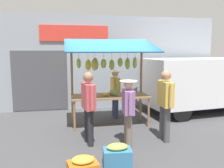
{
  "coord_description": "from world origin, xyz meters",
  "views": [
    {
      "loc": [
        1.27,
        6.7,
        2.18
      ],
      "look_at": [
        0.0,
        0.3,
        1.25
      ],
      "focal_mm": 38.65,
      "sensor_mm": 36.0,
      "label": 1
    }
  ],
  "objects_px": {
    "market_stall": "(110,71)",
    "produce_crate_side": "(117,155)",
    "vendor_with_sunhat": "(115,90)",
    "shopper_in_striped_shirt": "(89,103)",
    "shopper_with_ponytail": "(165,100)",
    "parked_van": "(202,80)",
    "shopper_in_grey_tee": "(128,108)"
  },
  "relations": [
    {
      "from": "produce_crate_side",
      "to": "shopper_in_grey_tee",
      "type": "bearing_deg",
      "value": -116.58
    },
    {
      "from": "shopper_in_grey_tee",
      "to": "produce_crate_side",
      "type": "bearing_deg",
      "value": 158.27
    },
    {
      "from": "produce_crate_side",
      "to": "shopper_with_ponytail",
      "type": "bearing_deg",
      "value": -143.25
    },
    {
      "from": "shopper_in_striped_shirt",
      "to": "produce_crate_side",
      "type": "relative_size",
      "value": 2.99
    },
    {
      "from": "shopper_in_striped_shirt",
      "to": "market_stall",
      "type": "bearing_deg",
      "value": -37.57
    },
    {
      "from": "market_stall",
      "to": "shopper_in_grey_tee",
      "type": "bearing_deg",
      "value": 93.93
    },
    {
      "from": "shopper_in_striped_shirt",
      "to": "shopper_with_ponytail",
      "type": "relative_size",
      "value": 0.99
    },
    {
      "from": "market_stall",
      "to": "vendor_with_sunhat",
      "type": "relative_size",
      "value": 1.63
    },
    {
      "from": "shopper_with_ponytail",
      "to": "parked_van",
      "type": "xyz_separation_m",
      "value": [
        -2.38,
        -2.33,
        0.13
      ]
    },
    {
      "from": "market_stall",
      "to": "shopper_in_striped_shirt",
      "type": "xyz_separation_m",
      "value": [
        0.75,
        1.38,
        -0.58
      ]
    },
    {
      "from": "shopper_in_striped_shirt",
      "to": "parked_van",
      "type": "bearing_deg",
      "value": -71.37
    },
    {
      "from": "vendor_with_sunhat",
      "to": "parked_van",
      "type": "distance_m",
      "value": 3.14
    },
    {
      "from": "market_stall",
      "to": "parked_van",
      "type": "xyz_separation_m",
      "value": [
        -3.45,
        -0.82,
        -0.44
      ]
    },
    {
      "from": "shopper_in_grey_tee",
      "to": "shopper_in_striped_shirt",
      "type": "bearing_deg",
      "value": 76.8
    },
    {
      "from": "shopper_in_striped_shirt",
      "to": "shopper_with_ponytail",
      "type": "height_order",
      "value": "shopper_with_ponytail"
    },
    {
      "from": "shopper_in_grey_tee",
      "to": "parked_van",
      "type": "distance_m",
      "value": 4.16
    },
    {
      "from": "shopper_with_ponytail",
      "to": "produce_crate_side",
      "type": "distance_m",
      "value": 1.92
    },
    {
      "from": "shopper_in_grey_tee",
      "to": "parked_van",
      "type": "relative_size",
      "value": 0.34
    },
    {
      "from": "market_stall",
      "to": "parked_van",
      "type": "height_order",
      "value": "market_stall"
    },
    {
      "from": "shopper_in_striped_shirt",
      "to": "shopper_with_ponytail",
      "type": "bearing_deg",
      "value": -103.04
    },
    {
      "from": "parked_van",
      "to": "shopper_in_striped_shirt",
      "type": "bearing_deg",
      "value": 21.44
    },
    {
      "from": "vendor_with_sunhat",
      "to": "shopper_with_ponytail",
      "type": "relative_size",
      "value": 0.9
    },
    {
      "from": "produce_crate_side",
      "to": "vendor_with_sunhat",
      "type": "bearing_deg",
      "value": -101.3
    },
    {
      "from": "shopper_in_striped_shirt",
      "to": "parked_van",
      "type": "relative_size",
      "value": 0.37
    },
    {
      "from": "shopper_with_ponytail",
      "to": "produce_crate_side",
      "type": "xyz_separation_m",
      "value": [
        1.4,
        1.04,
        -0.79
      ]
    },
    {
      "from": "shopper_in_striped_shirt",
      "to": "parked_van",
      "type": "distance_m",
      "value": 4.74
    },
    {
      "from": "vendor_with_sunhat",
      "to": "shopper_in_grey_tee",
      "type": "xyz_separation_m",
      "value": [
        0.2,
        2.35,
        -0.0
      ]
    },
    {
      "from": "parked_van",
      "to": "produce_crate_side",
      "type": "relative_size",
      "value": 8.12
    },
    {
      "from": "vendor_with_sunhat",
      "to": "produce_crate_side",
      "type": "distance_m",
      "value": 3.37
    },
    {
      "from": "vendor_with_sunhat",
      "to": "shopper_in_striped_shirt",
      "type": "distance_m",
      "value": 2.32
    },
    {
      "from": "market_stall",
      "to": "produce_crate_side",
      "type": "relative_size",
      "value": 4.44
    },
    {
      "from": "vendor_with_sunhat",
      "to": "shopper_in_striped_shirt",
      "type": "xyz_separation_m",
      "value": [
        1.06,
        2.06,
        0.09
      ]
    }
  ]
}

